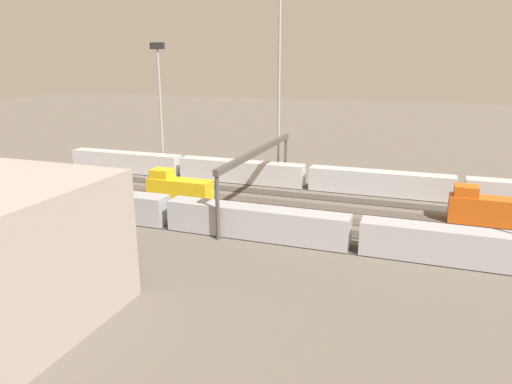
{
  "coord_description": "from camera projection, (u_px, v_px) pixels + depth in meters",
  "views": [
    {
      "loc": [
        -28.36,
        64.06,
        21.18
      ],
      "look_at": [
        -5.76,
        1.15,
        2.5
      ],
      "focal_mm": 33.15,
      "sensor_mm": 36.0,
      "label": 1
    }
  ],
  "objects": [
    {
      "name": "track_bed_5",
      "position": [
        185.0,
        228.0,
        61.65
      ],
      "size": [
        140.0,
        2.8,
        0.12
      ],
      "primitive_type": "cube",
      "color": "#3D3833",
      "rests_on": "ground_plane"
    },
    {
      "name": "track_bed_1",
      "position": [
        241.0,
        190.0,
        79.77
      ],
      "size": [
        140.0,
        2.8,
        0.12
      ],
      "primitive_type": "cube",
      "color": "#3D3833",
      "rests_on": "ground_plane"
    },
    {
      "name": "track_bed_3",
      "position": [
        217.0,
        206.0,
        70.71
      ],
      "size": [
        140.0,
        2.8,
        0.12
      ],
      "primitive_type": "cube",
      "color": "#4C443D",
      "rests_on": "ground_plane"
    },
    {
      "name": "signal_gantry",
      "position": [
        258.0,
        157.0,
        69.11
      ],
      "size": [
        0.7,
        30.0,
        8.8
      ],
      "color": "#4C4742",
      "rests_on": "ground_plane"
    },
    {
      "name": "train_on_track_0",
      "position": [
        307.0,
        177.0,
        80.49
      ],
      "size": [
        95.6,
        3.0,
        3.8
      ],
      "color": "silver",
      "rests_on": "ground_plane"
    },
    {
      "name": "light_mast_2",
      "position": [
        160.0,
        90.0,
        89.13
      ],
      "size": [
        2.8,
        0.7,
        24.35
      ],
      "color": "#9EA0A5",
      "rests_on": "ground_plane"
    },
    {
      "name": "train_on_track_3",
      "position": [
        178.0,
        189.0,
        72.24
      ],
      "size": [
        10.0,
        3.0,
        5.0
      ],
      "color": "gold",
      "rests_on": "ground_plane"
    },
    {
      "name": "track_bed_2",
      "position": [
        230.0,
        198.0,
        75.24
      ],
      "size": [
        140.0,
        2.8,
        0.12
      ],
      "primitive_type": "cube",
      "color": "#4C443D",
      "rests_on": "ground_plane"
    },
    {
      "name": "ground_plane",
      "position": [
        223.0,
        202.0,
        72.99
      ],
      "size": [
        400.0,
        400.0,
        0.0
      ],
      "primitive_type": "plane",
      "color": "#60594F"
    },
    {
      "name": "train_on_track_5",
      "position": [
        245.0,
        220.0,
        58.36
      ],
      "size": [
        114.8,
        3.0,
        4.4
      ],
      "color": "#285193",
      "rests_on": "ground_plane"
    },
    {
      "name": "train_on_track_4",
      "position": [
        73.0,
        188.0,
        72.73
      ],
      "size": [
        10.0,
        3.0,
        5.0
      ],
      "color": "#D85914",
      "rests_on": "ground_plane"
    },
    {
      "name": "train_on_track_2",
      "position": [
        486.0,
        209.0,
        62.64
      ],
      "size": [
        10.0,
        3.0,
        5.0
      ],
      "color": "#D85914",
      "rests_on": "ground_plane"
    },
    {
      "name": "track_bed_4",
      "position": [
        202.0,
        216.0,
        66.18
      ],
      "size": [
        140.0,
        2.8,
        0.12
      ],
      "primitive_type": "cube",
      "color": "#3D3833",
      "rests_on": "ground_plane"
    },
    {
      "name": "light_mast_0",
      "position": [
        279.0,
        65.0,
        80.41
      ],
      "size": [
        2.8,
        0.7,
        32.88
      ],
      "color": "#9EA0A5",
      "rests_on": "ground_plane"
    },
    {
      "name": "track_bed_0",
      "position": [
        251.0,
        183.0,
        84.31
      ],
      "size": [
        140.0,
        2.8,
        0.12
      ],
      "primitive_type": "cube",
      "color": "#4C443D",
      "rests_on": "ground_plane"
    }
  ]
}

